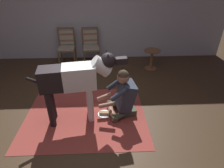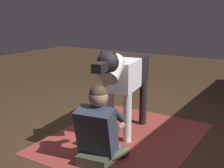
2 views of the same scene
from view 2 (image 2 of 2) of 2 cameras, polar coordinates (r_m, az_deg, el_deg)
The scene contains 5 objects.
ground_plane at distance 4.16m, azimuth -0.22°, elevation -9.05°, with size 13.88×13.88×0.00m, color #3D2B1A.
area_rug at distance 3.97m, azimuth 2.46°, elevation -10.13°, with size 2.15×1.73×0.01m, color brown.
person_sitting_on_floor at distance 3.28m, azimuth -2.59°, elevation -8.83°, with size 0.72×0.57×0.87m.
large_dog at distance 3.83m, azimuth 2.41°, elevation 1.31°, with size 1.55×0.45×1.21m.
hot_dog_on_plate at distance 3.70m, azimuth -0.19°, elevation -11.65°, with size 0.23×0.23×0.06m.
Camera 2 is at (3.23, 2.04, 1.64)m, focal length 48.08 mm.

